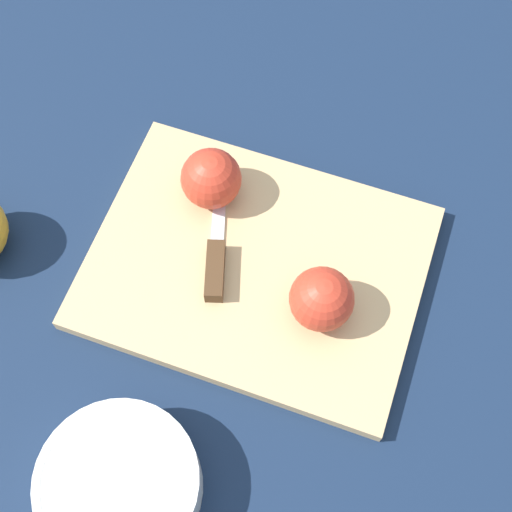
# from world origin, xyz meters

# --- Properties ---
(ground_plane) EXTENTS (4.00, 4.00, 0.00)m
(ground_plane) POSITION_xyz_m (0.00, 0.00, 0.00)
(ground_plane) COLOR #14233D
(cutting_board) EXTENTS (0.39, 0.31, 0.02)m
(cutting_board) POSITION_xyz_m (0.00, 0.00, 0.01)
(cutting_board) COLOR tan
(cutting_board) RESTS_ON ground_plane
(apple_half_left) EXTENTS (0.07, 0.07, 0.07)m
(apple_half_left) POSITION_xyz_m (-0.09, 0.02, 0.05)
(apple_half_left) COLOR red
(apple_half_left) RESTS_ON cutting_board
(apple_half_right) EXTENTS (0.07, 0.07, 0.07)m
(apple_half_right) POSITION_xyz_m (0.08, -0.06, 0.05)
(apple_half_right) COLOR red
(apple_half_right) RESTS_ON cutting_board
(knife) EXTENTS (0.08, 0.16, 0.02)m
(knife) POSITION_xyz_m (0.04, 0.02, 0.03)
(knife) COLOR silver
(knife) RESTS_ON cutting_board
(bowl) EXTENTS (0.16, 0.16, 0.05)m
(bowl) POSITION_xyz_m (0.02, 0.27, 0.03)
(bowl) COLOR silver
(bowl) RESTS_ON ground_plane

